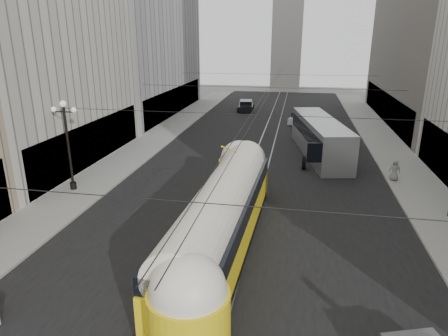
% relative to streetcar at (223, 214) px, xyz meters
% --- Properties ---
extents(road, '(20.00, 85.00, 0.02)m').
position_rel_streetcar_xyz_m(road, '(0.50, 20.51, -1.92)').
color(road, black).
rests_on(road, ground).
extents(sidewalk_left, '(4.00, 72.00, 0.15)m').
position_rel_streetcar_xyz_m(sidewalk_left, '(-11.50, 24.01, -1.85)').
color(sidewalk_left, gray).
rests_on(sidewalk_left, ground).
extents(sidewalk_right, '(4.00, 72.00, 0.15)m').
position_rel_streetcar_xyz_m(sidewalk_right, '(12.50, 24.01, -1.85)').
color(sidewalk_right, gray).
rests_on(sidewalk_right, ground).
extents(rail_left, '(0.12, 85.00, 0.04)m').
position_rel_streetcar_xyz_m(rail_left, '(-0.25, 20.51, -1.92)').
color(rail_left, gray).
rests_on(rail_left, ground).
extents(rail_right, '(0.12, 85.00, 0.04)m').
position_rel_streetcar_xyz_m(rail_right, '(1.25, 20.51, -1.92)').
color(rail_right, gray).
rests_on(rail_right, ground).
extents(building_left_far, '(12.60, 28.60, 28.60)m').
position_rel_streetcar_xyz_m(building_left_far, '(-19.49, 36.01, 12.39)').
color(building_left_far, '#999999').
rests_on(building_left_far, ground).
extents(distant_tower, '(6.00, 6.00, 31.36)m').
position_rel_streetcar_xyz_m(distant_tower, '(0.50, 68.01, 13.04)').
color(distant_tower, '#B2AFA8').
rests_on(distant_tower, ground).
extents(lamppost_left_mid, '(1.86, 0.44, 6.37)m').
position_rel_streetcar_xyz_m(lamppost_left_mid, '(-12.10, 6.01, 1.82)').
color(lamppost_left_mid, black).
rests_on(lamppost_left_mid, sidewalk_left).
extents(catenary, '(25.00, 72.00, 0.23)m').
position_rel_streetcar_xyz_m(catenary, '(0.62, 19.50, 3.96)').
color(catenary, black).
rests_on(catenary, ground).
extents(streetcar, '(3.40, 17.95, 3.94)m').
position_rel_streetcar_xyz_m(streetcar, '(0.00, 0.00, 0.00)').
color(streetcar, yellow).
rests_on(streetcar, ground).
extents(city_bus, '(5.28, 13.70, 3.38)m').
position_rel_streetcar_xyz_m(city_bus, '(5.63, 18.58, -0.07)').
color(city_bus, '#A2A5A8').
rests_on(city_bus, ground).
extents(sedan_white_far, '(3.13, 4.96, 1.45)m').
position_rel_streetcar_xyz_m(sedan_white_far, '(3.88, 33.09, -1.26)').
color(sedan_white_far, silver).
rests_on(sedan_white_far, ground).
extents(sedan_dark_far, '(2.61, 5.13, 1.55)m').
position_rel_streetcar_xyz_m(sedan_dark_far, '(-4.21, 40.75, -1.22)').
color(sedan_dark_far, black).
rests_on(sedan_dark_far, ground).
extents(pedestrian_sidewalk_right, '(0.90, 0.66, 1.65)m').
position_rel_streetcar_xyz_m(pedestrian_sidewalk_right, '(11.00, 12.20, -0.95)').
color(pedestrian_sidewalk_right, gray).
rests_on(pedestrian_sidewalk_right, sidewalk_right).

